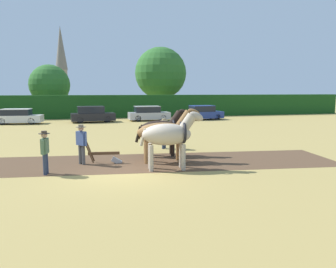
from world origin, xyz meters
The scene contains 17 objects.
ground_plane centered at (0.00, 0.00, 0.00)m, with size 240.00×240.00×0.00m, color #A88E4C.
plowed_furrow_strip centered at (-1.37, 1.85, 0.00)m, with size 21.99×3.86×0.01m, color brown.
hedgerow centered at (0.00, 26.37, 1.31)m, with size 63.76×1.69×2.62m, color #194719.
tree_center_left centered at (-5.59, 31.29, 3.86)m, with size 4.98×4.98×6.36m.
tree_center centered at (8.93, 32.54, 5.54)m, with size 7.11×7.11×9.10m.
church_spire centered at (-6.10, 63.54, 8.88)m, with size 2.61×2.61×16.97m.
draft_horse_lead_left centered at (1.85, 0.08, 1.40)m, with size 2.62×1.12×2.39m.
draft_horse_lead_right centered at (2.03, 1.46, 1.34)m, with size 2.95×1.14×2.43m.
draft_horse_trail_left centered at (2.18, 2.85, 1.28)m, with size 2.63×1.15×2.33m.
plow centered at (-0.50, 1.75, 0.32)m, with size 1.61×0.51×1.13m.
farmer_at_plow centered at (-1.55, 1.84, 1.00)m, with size 0.46×0.54×1.71m.
farmer_beside_team centered at (2.75, 4.72, 0.95)m, with size 0.43×0.54×1.63m.
farmer_onlooker_left centered at (-2.86, 0.43, 0.96)m, with size 0.41×0.64×1.65m.
parked_car_center_left centered at (-7.52, 20.97, 0.69)m, with size 4.32×2.15×1.44m.
parked_car_center centered at (-0.70, 20.99, 0.76)m, with size 4.38×2.14×1.59m.
parked_car_center_right centered at (5.06, 21.33, 0.73)m, with size 4.30×1.86×1.53m.
parked_car_right centered at (11.03, 21.07, 0.74)m, with size 4.28×2.21×1.55m.
Camera 1 is at (-1.34, -12.37, 3.14)m, focal length 35.00 mm.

